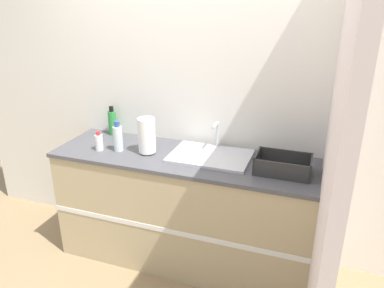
# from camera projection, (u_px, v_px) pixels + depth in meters

# --- Properties ---
(ground_plane) EXTENTS (12.00, 12.00, 0.00)m
(ground_plane) POSITION_uv_depth(u_px,v_px,m) (171.00, 280.00, 2.93)
(ground_plane) COLOR #937A56
(wall_back) EXTENTS (4.41, 0.06, 2.60)m
(wall_back) POSITION_uv_depth(u_px,v_px,m) (198.00, 99.00, 3.00)
(wall_back) COLOR silver
(wall_back) RESTS_ON ground_plane
(wall_right) EXTENTS (0.06, 2.61, 2.60)m
(wall_right) POSITION_uv_depth(u_px,v_px,m) (334.00, 126.00, 2.39)
(wall_right) COLOR silver
(wall_right) RESTS_ON ground_plane
(counter_cabinet) EXTENTS (2.03, 0.63, 0.94)m
(counter_cabinet) POSITION_uv_depth(u_px,v_px,m) (184.00, 209.00, 3.02)
(counter_cabinet) COLOR tan
(counter_cabinet) RESTS_ON ground_plane
(sink) EXTENTS (0.60, 0.42, 0.23)m
(sink) POSITION_uv_depth(u_px,v_px,m) (211.00, 155.00, 2.82)
(sink) COLOR silver
(sink) RESTS_ON counter_cabinet
(paper_towel_roll) EXTENTS (0.13, 0.13, 0.28)m
(paper_towel_roll) POSITION_uv_depth(u_px,v_px,m) (147.00, 136.00, 2.85)
(paper_towel_roll) COLOR #4C4C51
(paper_towel_roll) RESTS_ON counter_cabinet
(dish_rack) EXTENTS (0.38, 0.25, 0.12)m
(dish_rack) POSITION_uv_depth(u_px,v_px,m) (283.00, 167.00, 2.57)
(dish_rack) COLOR #2D2D2D
(dish_rack) RESTS_ON counter_cabinet
(bottle_white_spray) EXTENTS (0.06, 0.06, 0.15)m
(bottle_white_spray) POSITION_uv_depth(u_px,v_px,m) (99.00, 142.00, 2.93)
(bottle_white_spray) COLOR white
(bottle_white_spray) RESTS_ON counter_cabinet
(bottle_green) EXTENTS (0.07, 0.07, 0.25)m
(bottle_green) POSITION_uv_depth(u_px,v_px,m) (112.00, 122.00, 3.25)
(bottle_green) COLOR #2D8C3D
(bottle_green) RESTS_ON counter_cabinet
(bottle_clear) EXTENTS (0.07, 0.07, 0.24)m
(bottle_clear) POSITION_uv_depth(u_px,v_px,m) (118.00, 138.00, 2.90)
(bottle_clear) COLOR silver
(bottle_clear) RESTS_ON counter_cabinet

